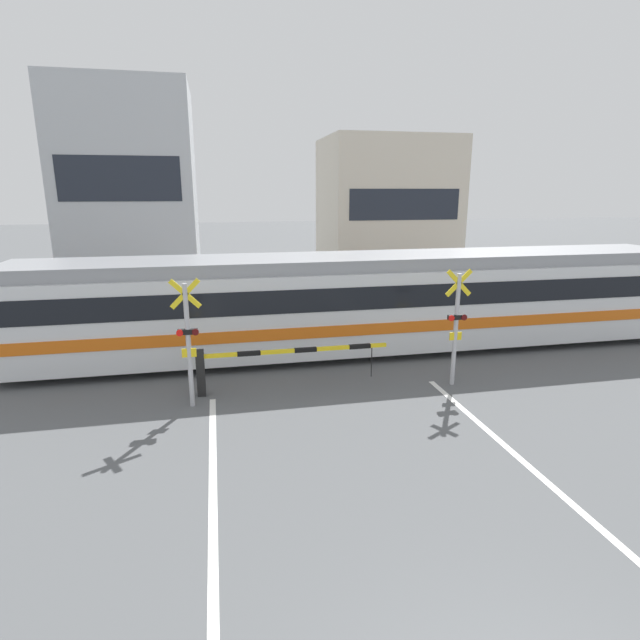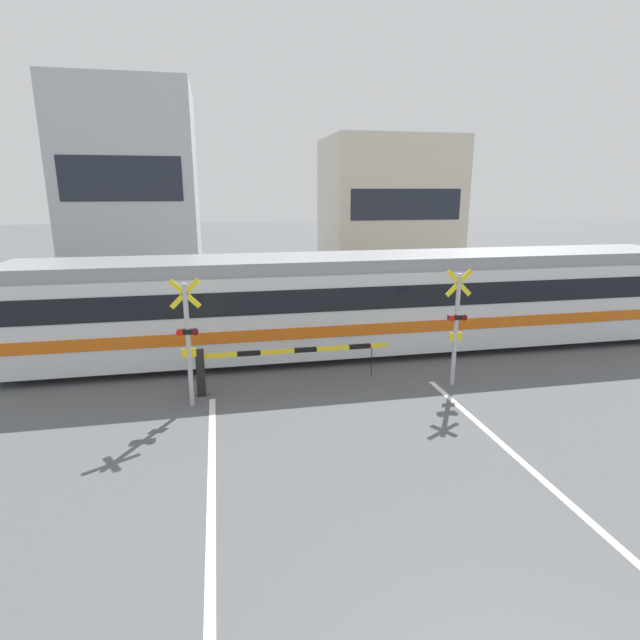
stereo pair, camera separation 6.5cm
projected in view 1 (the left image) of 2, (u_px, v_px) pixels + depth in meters
rail_track_near at (310, 360)px, 14.55m from camera, size 50.00×0.10×0.08m
rail_track_far at (302, 345)px, 15.91m from camera, size 50.00×0.10×0.08m
road_stripe_left at (213, 624)px, 5.71m from camera, size 0.14×13.01×0.01m
road_stripe_right at (629, 553)px, 6.82m from camera, size 0.14×13.01×0.01m
commuter_train at (368, 300)px, 15.23m from camera, size 20.50×2.85×2.96m
crossing_barrier_near at (256, 360)px, 12.18m from camera, size 4.76×0.20×1.15m
crossing_barrier_far at (335, 303)px, 18.45m from camera, size 4.76×0.20×1.15m
crossing_signal_left at (188, 338)px, 11.12m from camera, size 0.68×0.15×2.98m
crossing_signal_right at (456, 322)px, 12.41m from camera, size 0.68×0.15×2.98m
building_left_of_street at (130, 190)px, 24.52m from camera, size 6.19×5.55×9.71m
building_right_of_street at (386, 210)px, 27.43m from camera, size 6.81×5.55×7.58m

